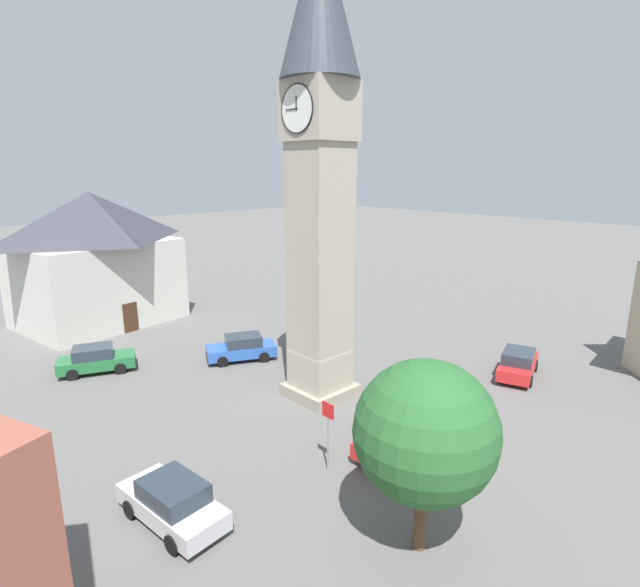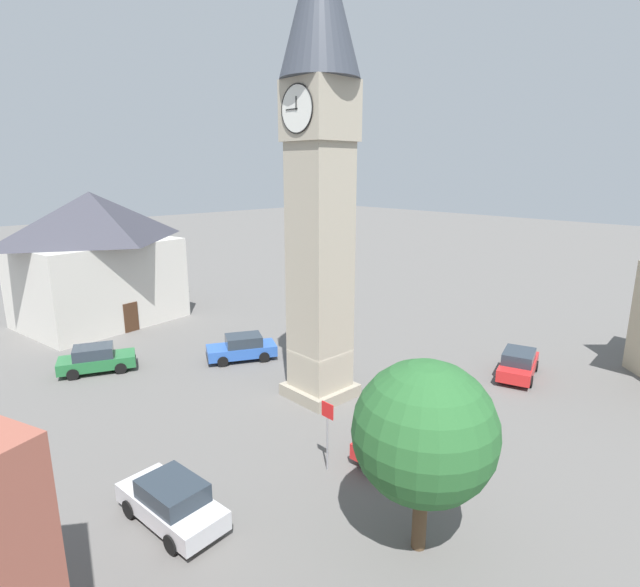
# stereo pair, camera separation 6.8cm
# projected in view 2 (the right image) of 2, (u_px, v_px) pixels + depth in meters

# --- Properties ---
(ground_plane) EXTENTS (200.00, 200.00, 0.00)m
(ground_plane) POSITION_uv_depth(u_px,v_px,m) (320.00, 395.00, 25.76)
(ground_plane) COLOR #605E5B
(clock_tower) EXTENTS (3.62, 3.62, 21.91)m
(clock_tower) POSITION_uv_depth(u_px,v_px,m) (320.00, 134.00, 22.64)
(clock_tower) COLOR gray
(clock_tower) RESTS_ON ground
(car_blue_kerb) EXTENTS (2.04, 4.24, 1.53)m
(car_blue_kerb) POSITION_uv_depth(u_px,v_px,m) (397.00, 435.00, 20.40)
(car_blue_kerb) COLOR red
(car_blue_kerb) RESTS_ON ground
(car_silver_kerb) EXTENTS (3.14, 4.46, 1.53)m
(car_silver_kerb) POSITION_uv_depth(u_px,v_px,m) (96.00, 359.00, 28.54)
(car_silver_kerb) COLOR #236B38
(car_silver_kerb) RESTS_ON ground
(car_red_corner) EXTENTS (3.34, 4.45, 1.53)m
(car_red_corner) POSITION_uv_depth(u_px,v_px,m) (242.00, 348.00, 30.35)
(car_red_corner) COLOR #2D5BB7
(car_red_corner) RESTS_ON ground
(car_white_side) EXTENTS (4.28, 2.13, 1.53)m
(car_white_side) POSITION_uv_depth(u_px,v_px,m) (171.00, 501.00, 16.33)
(car_white_side) COLOR silver
(car_white_side) RESTS_ON ground
(car_black_far) EXTENTS (2.87, 4.45, 1.53)m
(car_black_far) POSITION_uv_depth(u_px,v_px,m) (518.00, 364.00, 27.88)
(car_black_far) COLOR red
(car_black_far) RESTS_ON ground
(pedestrian) EXTENTS (0.39, 0.48, 1.69)m
(pedestrian) POSITION_uv_depth(u_px,v_px,m) (397.00, 392.00, 23.77)
(pedestrian) COLOR #2D3351
(pedestrian) RESTS_ON ground
(tree) EXTENTS (4.26, 4.26, 6.05)m
(tree) POSITION_uv_depth(u_px,v_px,m) (424.00, 432.00, 14.48)
(tree) COLOR brown
(tree) RESTS_ON ground
(building_corner_back) EXTENTS (9.93, 11.98, 9.71)m
(building_corner_back) POSITION_uv_depth(u_px,v_px,m) (96.00, 257.00, 36.96)
(building_corner_back) COLOR beige
(building_corner_back) RESTS_ON ground
(road_sign) EXTENTS (0.60, 0.07, 2.80)m
(road_sign) POSITION_uv_depth(u_px,v_px,m) (327.00, 425.00, 18.93)
(road_sign) COLOR gray
(road_sign) RESTS_ON ground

